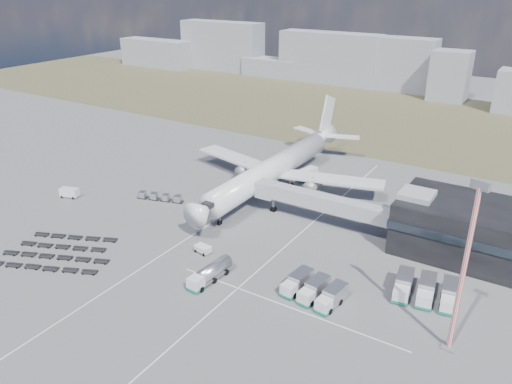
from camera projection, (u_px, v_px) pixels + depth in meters
The scene contains 16 objects.
ground at pixel (193, 243), 96.98m from camera, with size 420.00×420.00×0.00m, color #565659.
grass_strip at pixel (382, 116), 182.31m from camera, with size 420.00×90.00×0.01m, color #4E4A2F.
lane_markings at pixel (243, 250), 94.56m from camera, with size 47.12×110.00×0.01m.
terminal at pixel (481, 231), 90.25m from camera, with size 30.40×16.40×11.00m.
jet_bridge at pixel (314, 200), 103.06m from camera, with size 30.30×3.80×7.05m.
airliner at pixel (276, 167), 119.96m from camera, with size 51.59×64.53×17.62m.
skyline at pixel (357, 66), 224.85m from camera, with size 296.70×27.49×24.90m.
fuel_tanker at pixel (210, 273), 84.41m from camera, with size 3.08×9.52×3.03m.
pushback_tug at pixel (203, 249), 93.30m from camera, with size 3.16×1.78×1.44m, color silver.
utility_van at pixel (69, 193), 116.19m from camera, with size 4.23×1.91×2.26m, color silver.
catering_truck at pixel (307, 174), 126.12m from camera, with size 3.90×6.33×2.71m.
service_trucks_near at pixel (314, 290), 80.07m from camera, with size 9.65×7.75×2.71m.
service_trucks_far at pixel (426, 290), 79.76m from camera, with size 10.63×8.66×2.93m.
uld_row at pixel (160, 197), 114.61m from camera, with size 11.16×4.57×1.55m.
baggage_dollies at pixel (57, 252), 93.14m from camera, with size 23.24×19.48×0.65m.
floodlight_mast at pixel (464, 271), 64.70m from camera, with size 2.42×1.96×25.34m.
Camera 1 is at (55.45, -65.31, 48.11)m, focal length 35.00 mm.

